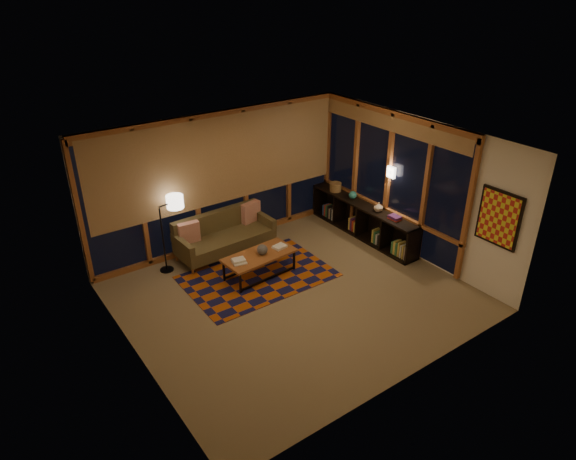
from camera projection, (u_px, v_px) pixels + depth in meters
floor at (294, 296)px, 8.84m from camera, size 5.50×5.00×0.01m
ceiling at (295, 145)px, 7.60m from camera, size 5.50×5.00×0.01m
walls at (295, 226)px, 8.22m from camera, size 5.51×5.01×2.70m
window_wall_back at (221, 180)px, 9.98m from camera, size 5.30×0.16×2.60m
window_wall_right at (387, 179)px, 10.04m from camera, size 0.16×3.70×2.60m
wall_art at (499, 218)px, 8.24m from camera, size 0.06×0.74×0.94m
wall_sconce at (391, 172)px, 9.81m from camera, size 0.12×0.18×0.22m
sofa at (225, 235)px, 10.00m from camera, size 1.94×0.85×0.78m
pillow_left at (189, 232)px, 9.65m from camera, size 0.42×0.17×0.41m
pillow_right at (251, 212)px, 10.44m from camera, size 0.45×0.23×0.43m
area_rug at (258, 276)px, 9.39m from camera, size 2.62×1.76×0.01m
coffee_table at (260, 265)px, 9.32m from camera, size 1.37×0.71×0.44m
book_stack_a at (239, 261)px, 8.95m from camera, size 0.30×0.26×0.08m
book_stack_b at (279, 246)px, 9.44m from camera, size 0.27×0.23×0.05m
ceramic_pot at (262, 249)px, 9.19m from camera, size 0.23×0.23×0.19m
floor_lamp at (163, 236)px, 9.26m from camera, size 0.52×0.38×1.42m
bookshelf at (362, 220)px, 10.68m from camera, size 0.40×2.84×0.71m
basket at (336, 187)px, 11.10m from camera, size 0.25×0.25×0.19m
teal_bowl at (353, 195)px, 10.73m from camera, size 0.19×0.19×0.17m
vase at (379, 207)px, 10.17m from camera, size 0.23×0.23×0.19m
shelf_book_stack at (395, 218)px, 9.88m from camera, size 0.20×0.27×0.07m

